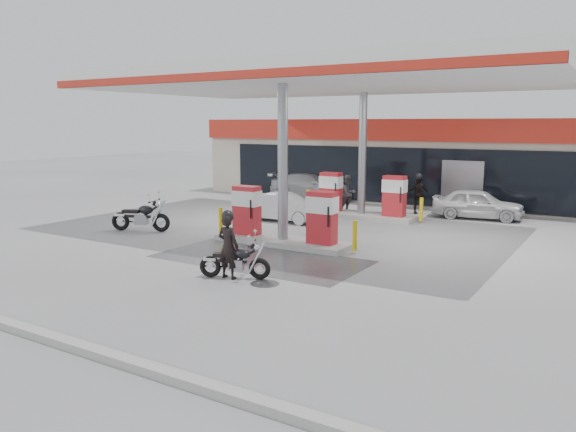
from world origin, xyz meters
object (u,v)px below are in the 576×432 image
Objects in this scene: main_motorcycle at (236,262)px; biker_main at (228,246)px; parked_car_left at (313,186)px; attendant at (349,194)px; hatchback_silver at (284,207)px; parked_motorcycle at (142,217)px; pump_island_near at (283,222)px; biker_walking at (418,195)px; sedan_white at (478,204)px; pump_island_far at (361,200)px.

biker_main is at bearing -178.96° from main_motorcycle.
parked_car_left is (-5.63, 13.98, 0.24)m from main_motorcycle.
attendant reaches higher than hatchback_silver.
hatchback_silver is (3.24, 4.39, 0.06)m from parked_motorcycle.
pump_island_near is at bearing -76.21° from biker_main.
attendant is at bearing 78.67° from main_motorcycle.
pump_island_near is 3.00× the size of main_motorcycle.
parked_motorcycle is 1.29× the size of attendant.
parked_motorcycle is 10.83m from parked_car_left.
biker_main is at bearing -125.10° from biker_walking.
sedan_white is at bearing 63.48° from pump_island_near.
parked_motorcycle is 11.44m from biker_walking.
attendant is at bearing 95.46° from sedan_white.
main_motorcycle is 0.38× the size of parked_car_left.
sedan_white is at bearing -57.54° from attendant.
pump_island_far is 6.02m from parked_car_left.
biker_main is 7.19m from parked_motorcycle.
pump_island_far is 10.05m from main_motorcycle.
parked_car_left is at bearing 114.23° from pump_island_near.
pump_island_near is 5.51m from parked_motorcycle.
pump_island_near reaches higher than hatchback_silver.
parked_motorcycle is (-5.44, -0.79, -0.21)m from pump_island_near.
pump_island_far reaches higher than main_motorcycle.
biker_walking is (1.62, 8.20, 0.10)m from pump_island_near.
attendant is 0.48× the size of hatchback_silver.
pump_island_near is 1.45× the size of sedan_white.
main_motorcycle is at bearing -155.83° from biker_main.
main_motorcycle is 1.06× the size of biker_main.
pump_island_near is 2.46× the size of parked_motorcycle.
pump_island_near is 7.08m from attendant.
hatchback_silver is at bearing -179.28° from attendant.
pump_island_near is 1.52× the size of hatchback_silver.
parked_motorcycle is (-6.40, 3.27, -0.31)m from biker_main.
sedan_white is at bearing -32.00° from biker_walking.
biker_walking is at bearing 78.82° from pump_island_near.
pump_island_far reaches higher than biker_main.
pump_island_far is 10.10m from biker_main.
parked_motorcycle is at bearing 142.25° from hatchback_silver.
attendant reaches higher than parked_motorcycle.
sedan_white is at bearing -103.34° from parked_car_left.
parked_car_left is 2.77× the size of biker_walking.
pump_island_near is 10.97m from parked_car_left.
biker_walking reaches higher than parked_car_left.
pump_island_far reaches higher than parked_car_left.
attendant is at bearing -79.15° from biker_main.
pump_island_far is 3.26m from hatchback_silver.
pump_island_far is 3.18× the size of biker_walking.
sedan_white is at bearing 53.73° from main_motorcycle.
main_motorcycle is at bearing 158.69° from sedan_white.
parked_car_left is at bearing 131.61° from biker_walking.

